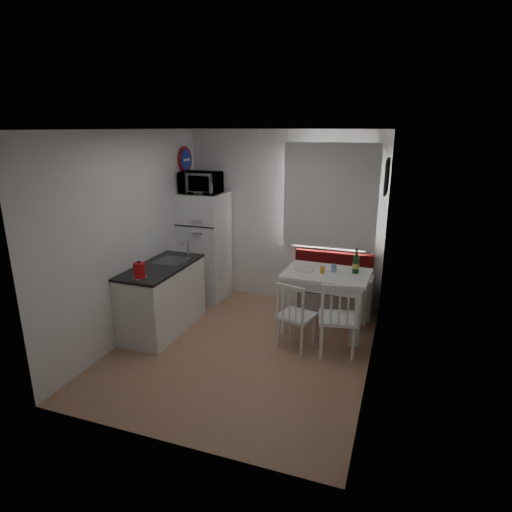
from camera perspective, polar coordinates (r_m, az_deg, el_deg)
The scene contains 22 objects.
floor at distance 5.41m, azimuth -1.74°, elevation -12.21°, with size 3.00×3.50×0.02m, color #AA795A.
ceiling at distance 4.73m, azimuth -2.03°, elevation 16.53°, with size 3.00×3.50×0.02m, color white.
wall_back at distance 6.53m, azimuth 3.73°, elevation 5.09°, with size 3.00×0.02×2.60m, color white.
wall_front at distance 3.43m, azimuth -12.59°, elevation -6.31°, with size 3.00×0.02×2.60m, color white.
wall_left at distance 5.62m, azimuth -16.30°, elevation 2.50°, with size 0.02×3.50×2.60m, color white.
wall_right at distance 4.60m, azimuth 15.81°, elevation -0.55°, with size 0.02×3.50×2.60m, color white.
window at distance 6.29m, azimuth 9.90°, elevation 7.44°, with size 1.22×0.06×1.47m, color white.
curtain at distance 6.21m, azimuth 9.82°, elevation 7.80°, with size 1.35×0.02×1.50m, color white.
kitchen_counter at distance 5.83m, azimuth -12.32°, elevation -5.41°, with size 0.62×1.32×1.16m.
wall_sign at distance 6.68m, azimuth -9.38°, elevation 12.54°, with size 0.40×0.40×0.03m, color navy.
picture_frame at distance 5.54m, azimuth 17.03°, elevation 10.16°, with size 0.04×0.52×0.42m, color black.
bench at distance 6.42m, azimuth 9.91°, elevation -4.79°, with size 1.20×0.46×0.86m.
dining_table at distance 5.65m, azimuth 9.39°, elevation -3.05°, with size 1.11×0.80×0.82m.
chair_left at distance 5.17m, azimuth 5.20°, elevation -7.12°, with size 0.49×0.48×0.46m.
chair_right at distance 5.06m, azimuth 10.73°, elevation -7.29°, with size 0.52×0.51×0.51m.
fridge at distance 6.73m, azimuth -6.89°, elevation 1.30°, with size 0.67×0.67×1.67m, color white.
microwave at distance 6.49m, azimuth -7.39°, elevation 9.68°, with size 0.58×0.39×0.32m, color white.
kettle at distance 5.20m, azimuth -15.30°, elevation -1.87°, with size 0.16×0.16×0.22m, color red.
wine_bottle at distance 5.62m, azimuth 13.20°, elevation -0.61°, with size 0.08×0.08×0.33m, color #16461D, non-canonical shape.
drinking_glass_orange at distance 5.57m, azimuth 8.86°, elevation -1.82°, with size 0.06×0.06×0.09m, color orange.
drinking_glass_blue at distance 5.64m, azimuth 10.35°, elevation -1.59°, with size 0.06×0.06×0.10m, color #6E95BB.
plate at distance 5.69m, azimuth 6.50°, elevation -1.70°, with size 0.26×0.26×0.02m, color white.
Camera 1 is at (1.73, -4.40, 2.62)m, focal length 30.00 mm.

